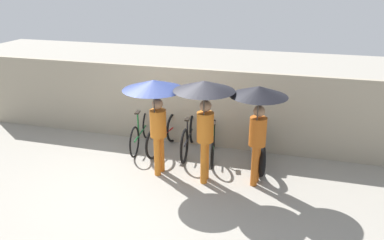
{
  "coord_description": "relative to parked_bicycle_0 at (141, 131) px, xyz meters",
  "views": [
    {
      "loc": [
        2.46,
        -5.77,
        3.74
      ],
      "look_at": [
        0.52,
        1.15,
        1.0
      ],
      "focal_mm": 35.0,
      "sensor_mm": 36.0,
      "label": 1
    }
  ],
  "objects": [
    {
      "name": "ground_plane",
      "position": [
        0.87,
        -1.69,
        -0.37
      ],
      "size": [
        30.0,
        30.0,
        0.0
      ],
      "primitive_type": "plane",
      "color": "gray"
    },
    {
      "name": "back_wall",
      "position": [
        0.87,
        0.48,
        0.54
      ],
      "size": [
        10.78,
        0.12,
        1.84
      ],
      "color": "gray",
      "rests_on": "ground"
    },
    {
      "name": "parked_bicycle_0",
      "position": [
        0.0,
        0.0,
        0.0
      ],
      "size": [
        0.44,
        1.77,
        1.1
      ],
      "rotation": [
        0.0,
        0.0,
        1.71
      ],
      "color": "black",
      "rests_on": "ground"
    },
    {
      "name": "parked_bicycle_1",
      "position": [
        0.58,
        -0.01,
        0.01
      ],
      "size": [
        0.44,
        1.72,
        1.07
      ],
      "rotation": [
        0.0,
        0.0,
        1.45
      ],
      "color": "black",
      "rests_on": "ground"
    },
    {
      "name": "parked_bicycle_2",
      "position": [
        1.16,
        0.02,
        0.02
      ],
      "size": [
        0.44,
        1.85,
        0.97
      ],
      "rotation": [
        0.0,
        0.0,
        1.67
      ],
      "color": "black",
      "rests_on": "ground"
    },
    {
      "name": "parked_bicycle_3",
      "position": [
        1.75,
        -0.04,
        -0.01
      ],
      "size": [
        0.5,
        1.76,
        1.02
      ],
      "rotation": [
        0.0,
        0.0,
        1.75
      ],
      "color": "black",
      "rests_on": "ground"
    },
    {
      "name": "pedestrian_leading",
      "position": [
        0.86,
        -1.21,
        1.25
      ],
      "size": [
        1.16,
        1.16,
        1.99
      ],
      "rotation": [
        0.0,
        0.0,
        3.05
      ],
      "color": "#C66B1E",
      "rests_on": "ground"
    },
    {
      "name": "pedestrian_center",
      "position": [
        1.83,
        -1.26,
        1.29
      ],
      "size": [
        1.11,
        1.11,
        2.06
      ],
      "rotation": [
        0.0,
        0.0,
        3.17
      ],
      "color": "#C66B1E",
      "rests_on": "ground"
    },
    {
      "name": "pedestrian_trailing",
      "position": [
        2.77,
        -1.09,
        1.2
      ],
      "size": [
        1.03,
        1.03,
        1.99
      ],
      "rotation": [
        0.0,
        0.0,
        3.04
      ],
      "color": "#B25619",
      "rests_on": "ground"
    },
    {
      "name": "motorcycle",
      "position": [
        2.69,
        0.04,
        0.03
      ],
      "size": [
        0.73,
        2.12,
        0.93
      ],
      "rotation": [
        0.0,
        0.0,
        1.79
      ],
      "color": "black",
      "rests_on": "ground"
    }
  ]
}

